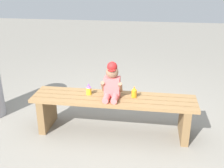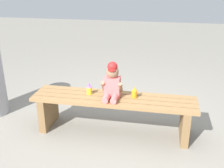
{
  "view_description": "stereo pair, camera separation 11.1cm",
  "coord_description": "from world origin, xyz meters",
  "px_view_note": "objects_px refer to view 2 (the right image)",
  "views": [
    {
      "loc": [
        0.39,
        -2.7,
        1.69
      ],
      "look_at": [
        -0.01,
        -0.05,
        0.61
      ],
      "focal_mm": 43.51,
      "sensor_mm": 36.0,
      "label": 1
    },
    {
      "loc": [
        0.5,
        -2.68,
        1.69
      ],
      "look_at": [
        -0.01,
        -0.05,
        0.61
      ],
      "focal_mm": 43.51,
      "sensor_mm": 36.0,
      "label": 2
    }
  ],
  "objects_px": {
    "sippy_cup_right": "(134,93)",
    "child_figure": "(112,82)",
    "sippy_cup_left": "(89,89)",
    "park_bench": "(114,108)"
  },
  "relations": [
    {
      "from": "park_bench",
      "to": "child_figure",
      "type": "xyz_separation_m",
      "value": [
        -0.02,
        0.0,
        0.31
      ]
    },
    {
      "from": "sippy_cup_left",
      "to": "sippy_cup_right",
      "type": "height_order",
      "value": "same"
    },
    {
      "from": "child_figure",
      "to": "sippy_cup_left",
      "type": "distance_m",
      "value": 0.3
    },
    {
      "from": "child_figure",
      "to": "sippy_cup_left",
      "type": "bearing_deg",
      "value": 172.0
    },
    {
      "from": "sippy_cup_right",
      "to": "sippy_cup_left",
      "type": "bearing_deg",
      "value": 180.0
    },
    {
      "from": "child_figure",
      "to": "sippy_cup_right",
      "type": "bearing_deg",
      "value": 8.92
    },
    {
      "from": "sippy_cup_right",
      "to": "child_figure",
      "type": "bearing_deg",
      "value": -171.08
    },
    {
      "from": "park_bench",
      "to": "sippy_cup_left",
      "type": "relative_size",
      "value": 14.65
    },
    {
      "from": "sippy_cup_left",
      "to": "sippy_cup_right",
      "type": "bearing_deg",
      "value": 0.0
    },
    {
      "from": "child_figure",
      "to": "sippy_cup_right",
      "type": "distance_m",
      "value": 0.27
    }
  ]
}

